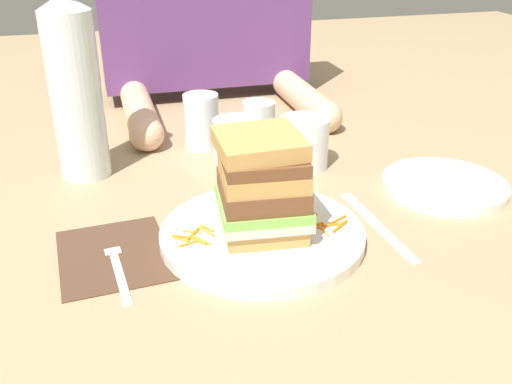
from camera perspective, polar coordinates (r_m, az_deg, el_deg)
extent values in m
plane|color=#9E8460|center=(0.78, -0.93, -3.83)|extent=(3.00, 3.00, 0.00)
cylinder|color=white|center=(0.75, 0.62, -4.27)|extent=(0.27, 0.27, 0.02)
cube|color=tan|center=(0.74, 0.63, -3.04)|extent=(0.11, 0.12, 0.02)
cube|color=beige|center=(0.73, 0.64, -1.90)|extent=(0.12, 0.13, 0.01)
cube|color=#7AB74C|center=(0.73, 0.64, -1.06)|extent=(0.12, 0.13, 0.01)
cube|color=brown|center=(0.72, 0.65, 0.27)|extent=(0.11, 0.12, 0.03)
cube|color=tan|center=(0.71, 0.66, 1.96)|extent=(0.11, 0.12, 0.02)
cube|color=brown|center=(0.70, 0.66, 3.34)|extent=(0.11, 0.11, 0.02)
cube|color=tan|center=(0.70, 0.29, 4.89)|extent=(0.10, 0.11, 0.02)
cylinder|color=orange|center=(0.73, -6.34, -4.22)|extent=(0.02, 0.03, 0.00)
cylinder|color=orange|center=(0.74, -6.43, -3.95)|extent=(0.02, 0.01, 0.00)
cylinder|color=orange|center=(0.72, -5.50, -4.76)|extent=(0.02, 0.03, 0.00)
cylinder|color=orange|center=(0.75, -4.89, -3.61)|extent=(0.02, 0.02, 0.00)
cylinder|color=orange|center=(0.73, -7.42, -4.71)|extent=(0.02, 0.02, 0.00)
cylinder|color=orange|center=(0.74, -4.92, -3.93)|extent=(0.02, 0.03, 0.00)
cylinder|color=orange|center=(0.72, -5.81, -4.83)|extent=(0.02, 0.02, 0.00)
cylinder|color=orange|center=(0.73, -7.28, -4.45)|extent=(0.03, 0.02, 0.00)
cylinder|color=orange|center=(0.72, -6.70, -5.10)|extent=(0.03, 0.01, 0.00)
cylinder|color=orange|center=(0.76, 8.63, -3.06)|extent=(0.02, 0.01, 0.00)
cylinder|color=orange|center=(0.76, 5.94, -3.22)|extent=(0.02, 0.00, 0.00)
cylinder|color=orange|center=(0.76, 8.32, -3.45)|extent=(0.03, 0.02, 0.00)
cylinder|color=orange|center=(0.77, 8.17, -2.75)|extent=(0.03, 0.02, 0.00)
cylinder|color=orange|center=(0.76, 7.83, -3.21)|extent=(0.03, 0.00, 0.00)
cylinder|color=orange|center=(0.75, 6.78, -3.83)|extent=(0.00, 0.03, 0.00)
cylinder|color=orange|center=(0.77, 5.59, -2.71)|extent=(0.02, 0.02, 0.00)
cylinder|color=orange|center=(0.75, 5.88, -3.41)|extent=(0.02, 0.02, 0.00)
cylinder|color=orange|center=(0.76, 6.25, -3.24)|extent=(0.02, 0.02, 0.00)
cube|color=#4C3323|center=(0.74, -14.00, -6.03)|extent=(0.14, 0.17, 0.00)
cube|color=silver|center=(0.70, -13.38, -8.11)|extent=(0.02, 0.11, 0.00)
cube|color=silver|center=(0.75, -14.11, -5.52)|extent=(0.02, 0.02, 0.00)
cylinder|color=silver|center=(0.77, -13.78, -4.38)|extent=(0.01, 0.04, 0.00)
cylinder|color=silver|center=(0.77, -14.20, -4.45)|extent=(0.01, 0.04, 0.00)
cylinder|color=silver|center=(0.77, -14.61, -4.52)|extent=(0.01, 0.04, 0.00)
cylinder|color=silver|center=(0.77, -15.03, -4.59)|extent=(0.01, 0.04, 0.00)
cube|color=silver|center=(0.76, 13.86, -5.03)|extent=(0.02, 0.10, 0.00)
cube|color=silver|center=(0.84, 10.45, -1.69)|extent=(0.02, 0.11, 0.00)
cylinder|color=white|center=(0.95, 4.78, 4.92)|extent=(0.08, 0.08, 0.08)
cylinder|color=orange|center=(0.96, 4.76, 4.51)|extent=(0.08, 0.08, 0.07)
cylinder|color=silver|center=(0.93, -17.46, 9.01)|extent=(0.08, 0.08, 0.26)
cone|color=silver|center=(0.91, -18.72, 17.57)|extent=(0.08, 0.08, 0.02)
cylinder|color=silver|center=(0.96, -2.00, 4.98)|extent=(0.08, 0.08, 0.08)
cylinder|color=silver|center=(1.08, 0.27, 7.15)|extent=(0.06, 0.06, 0.07)
cylinder|color=silver|center=(1.04, -5.61, 7.02)|extent=(0.06, 0.06, 0.10)
cylinder|color=white|center=(0.93, 18.25, 0.65)|extent=(0.19, 0.19, 0.01)
cylinder|color=#DBAD89|center=(1.16, -11.49, 7.76)|extent=(0.06, 0.25, 0.06)
cylinder|color=#DBAD89|center=(1.23, 4.83, 9.26)|extent=(0.06, 0.25, 0.06)
sphere|color=#DBAD89|center=(1.04, -10.84, 5.68)|extent=(0.06, 0.06, 0.06)
sphere|color=#DBAD89|center=(1.12, 7.04, 7.42)|extent=(0.06, 0.06, 0.06)
cube|color=#603875|center=(1.32, -5.18, 18.17)|extent=(0.46, 0.12, 0.35)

